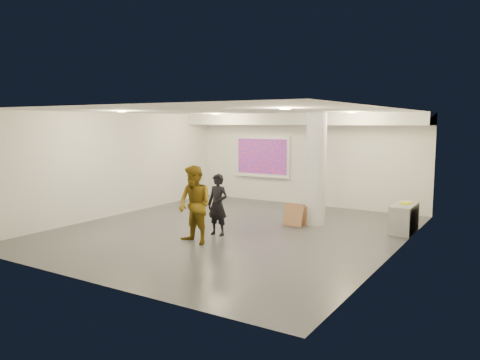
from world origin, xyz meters
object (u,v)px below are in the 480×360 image
Objects in this scene: projection_screen at (262,157)px; man at (195,205)px; woman at (218,205)px; credenza at (404,218)px; column at (316,169)px.

man is (1.58, -5.94, -0.64)m from projection_screen.
projection_screen is 5.31m from woman.
projection_screen reaches higher than credenza.
projection_screen reaches higher than woman.
column reaches higher than woman.
man is at bearing -75.14° from projection_screen.
projection_screen reaches higher than man.
column is at bearing 57.95° from woman.
column reaches higher than man.
projection_screen is (-3.10, 2.65, 0.03)m from column.
column is 1.70× the size of man.
credenza is 5.25m from man.
projection_screen is at bearing 156.04° from credenza.
column is 1.43× the size of projection_screen.
credenza is 0.81× the size of woman.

